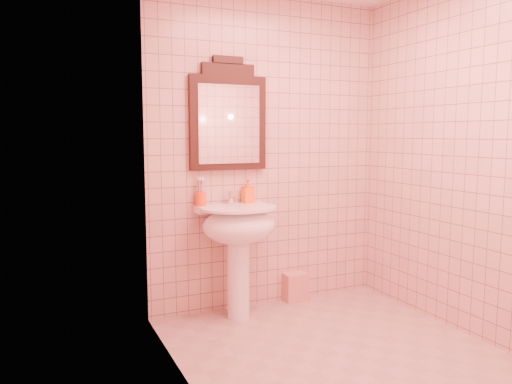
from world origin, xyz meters
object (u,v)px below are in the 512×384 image
mirror (228,118)px  toothbrush_cup (201,198)px  soap_dispenser (248,191)px  towel (295,287)px  pedestal_sink (239,233)px

mirror → toothbrush_cup: (-0.24, -0.03, -0.61)m
mirror → soap_dispenser: mirror is taller
mirror → towel: size_ratio=3.64×
towel → pedestal_sink: bearing=-163.9°
soap_dispenser → mirror: bearing=163.0°
toothbrush_cup → towel: toothbrush_cup is taller
soap_dispenser → towel: size_ratio=0.79×
soap_dispenser → towel: 0.94m
pedestal_sink → toothbrush_cup: (-0.24, 0.18, 0.26)m
mirror → toothbrush_cup: size_ratio=4.44×
mirror → towel: 1.53m
towel → soap_dispenser: bearing=-179.7°
mirror → towel: bearing=-3.2°
mirror → pedestal_sink: bearing=-90.0°
mirror → toothbrush_cup: mirror is taller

